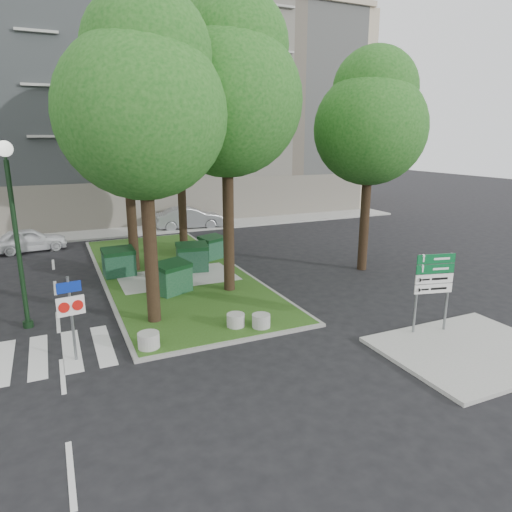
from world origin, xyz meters
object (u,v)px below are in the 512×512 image
tree_street_right (372,118)px  dumpster_b (172,278)px  bollard_left (149,340)px  bollard_right (261,321)px  car_white (29,240)px  tree_median_far (179,93)px  tree_median_near_left (144,97)px  directional_sign (434,280)px  tree_median_near_right (228,85)px  dumpster_c (192,257)px  street_lamp (13,214)px  car_silver (190,218)px  bollard_mid (236,320)px  litter_bin (215,251)px  dumpster_a (119,262)px  traffic_sign_pole (71,307)px  tree_median_mid (127,117)px  dumpster_d (212,247)px

tree_street_right → dumpster_b: size_ratio=6.06×
bollard_left → bollard_right: bearing=0.0°
car_white → tree_median_far: bearing=-120.9°
tree_median_near_left → directional_sign: bearing=-30.5°
tree_median_near_right → car_white: tree_median_near_right is taller
dumpster_c → street_lamp: street_lamp is taller
car_silver → street_lamp: bearing=151.5°
bollard_mid → car_silver: size_ratio=0.13×
tree_median_near_right → dumpster_c: bearing=102.3°
tree_median_near_right → dumpster_c: 7.91m
tree_median_near_right → litter_bin: size_ratio=18.51×
directional_sign → tree_median_near_right: bearing=136.5°
bollard_mid → car_white: (-6.42, 14.60, 0.32)m
tree_median_far → tree_median_near_left: bearing=-111.3°
tree_median_near_left → litter_bin: bearing=56.7°
tree_street_right → dumpster_b: (-9.29, 0.02, -6.25)m
dumpster_a → dumpster_c: size_ratio=0.92×
street_lamp → directional_sign: (11.74, -5.95, -1.99)m
directional_sign → traffic_sign_pole: bearing=178.4°
tree_street_right → dumpster_c: 10.24m
bollard_left → tree_street_right: bearing=22.2°
dumpster_c → directional_sign: directional_sign is taller
tree_median_near_left → tree_median_mid: 6.53m
tree_median_far → litter_bin: tree_median_far is taller
tree_street_right → directional_sign: size_ratio=3.95×
tree_median_mid → litter_bin: bearing=7.3°
tree_median_near_left → car_silver: bearing=69.7°
street_lamp → litter_bin: bearing=33.2°
dumpster_d → bollard_right: bearing=-123.2°
tree_median_mid → dumpster_b: tree_median_mid is taller
tree_median_near_left → bollard_right: 7.86m
litter_bin → street_lamp: size_ratio=0.10×
tree_median_near_left → tree_street_right: bearing=13.4°
dumpster_b → directional_sign: directional_sign is taller
bollard_left → car_white: 15.40m
directional_sign → street_lamp: bearing=166.7°
tree_median_mid → directional_sign: size_ratio=3.92×
car_white → tree_median_near_right: bearing=-152.3°
dumpster_a → street_lamp: street_lamp is taller
car_white → car_silver: size_ratio=0.83×
tree_median_near_left → tree_median_near_right: 4.09m
bollard_right → litter_bin: size_ratio=0.96×
tree_median_near_right → bollard_mid: tree_median_near_right is taller
car_silver → dumpster_c: bearing=170.3°
dumpster_b → bollard_left: (-1.90, -4.58, -0.39)m
litter_bin → tree_street_right: bearing=-37.5°
tree_median_near_left → street_lamp: (-4.00, 1.39, -3.51)m
bollard_mid → car_white: 15.95m
tree_median_near_left → dumpster_d: 10.56m
directional_sign → car_silver: size_ratio=0.55×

